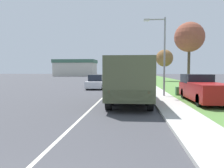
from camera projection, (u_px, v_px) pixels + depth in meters
ground_plane at (120, 81)px, 42.04m from camera, size 180.00×180.00×0.00m
lane_centre_stripe at (120, 81)px, 42.04m from camera, size 0.12×120.00×0.00m
sidewalk_right at (143, 81)px, 41.63m from camera, size 1.80×120.00×0.12m
grass_strip_right at (167, 82)px, 41.25m from camera, size 7.00×120.00×0.02m
military_truck at (130, 79)px, 13.64m from camera, size 2.48×7.44×2.81m
car_nearest_ahead at (96, 82)px, 25.33m from camera, size 1.76×4.90×1.61m
car_second_ahead at (110, 78)px, 38.34m from camera, size 1.90×3.95×1.60m
pickup_truck at (202, 89)px, 14.50m from camera, size 1.91×5.77×1.81m
lamp_post at (162, 49)px, 16.90m from camera, size 1.69×0.24×6.07m
tree_mid_right at (189, 37)px, 26.06m from camera, size 3.55×3.55×7.84m
tree_far_right at (164, 58)px, 42.87m from camera, size 3.35×3.35×6.18m
utility_box at (179, 91)px, 18.36m from camera, size 0.55×0.45×0.70m
building_distant at (76, 68)px, 81.28m from camera, size 15.01×9.96×6.06m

